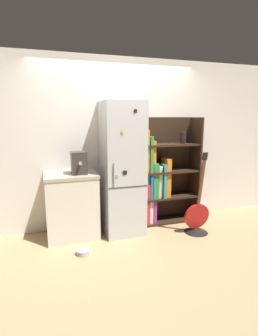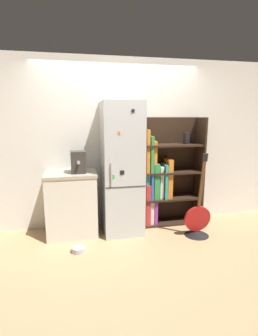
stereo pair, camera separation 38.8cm
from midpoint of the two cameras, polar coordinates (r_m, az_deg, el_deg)
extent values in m
plane|color=tan|center=(4.02, 1.70, -14.18)|extent=(16.00, 16.00, 0.00)
cube|color=white|center=(4.12, 0.26, 5.28)|extent=(8.00, 0.05, 2.60)
cube|color=silver|center=(3.85, 1.30, -0.12)|extent=(0.57, 0.62, 1.94)
cube|color=#333333|center=(3.60, 2.41, -4.19)|extent=(0.56, 0.01, 0.01)
cube|color=#B2B2B7|center=(3.50, -0.69, -1.26)|extent=(0.02, 0.02, 0.30)
cube|color=black|center=(3.54, 1.67, -1.03)|extent=(0.06, 0.01, 0.06)
cube|color=black|center=(3.50, 4.16, 12.30)|extent=(0.04, 0.02, 0.04)
cube|color=orange|center=(3.45, 1.08, 7.68)|extent=(0.03, 0.01, 0.03)
cube|color=green|center=(3.52, -0.42, -1.95)|extent=(0.05, 0.01, 0.05)
cube|color=black|center=(4.09, 5.73, -1.15)|extent=(0.03, 0.36, 1.71)
cube|color=black|center=(4.46, 17.45, -0.57)|extent=(0.03, 0.36, 1.71)
cube|color=black|center=(4.40, 10.99, -0.42)|extent=(0.98, 0.03, 1.71)
cube|color=black|center=(4.50, 11.42, -11.37)|extent=(0.92, 0.33, 0.03)
cube|color=black|center=(4.36, 11.62, -6.36)|extent=(0.92, 0.33, 0.03)
cube|color=black|center=(4.25, 11.85, -0.85)|extent=(0.92, 0.33, 0.03)
cube|color=black|center=(4.19, 12.08, 4.88)|extent=(0.92, 0.33, 0.03)
cube|color=red|center=(4.24, 6.40, -7.70)|extent=(0.07, 0.30, 0.65)
cube|color=silver|center=(4.29, 7.35, -8.70)|extent=(0.06, 0.24, 0.48)
cube|color=purple|center=(4.28, 8.11, -7.11)|extent=(0.05, 0.28, 0.72)
cube|color=teal|center=(4.13, 6.49, -2.77)|extent=(0.07, 0.24, 0.58)
cube|color=#2D59B2|center=(4.15, 7.33, -2.61)|extent=(0.04, 0.30, 0.60)
cube|color=#338C3F|center=(4.18, 8.30, -2.77)|extent=(0.08, 0.28, 0.56)
cube|color=silver|center=(4.22, 9.36, -3.03)|extent=(0.06, 0.24, 0.51)
cube|color=teal|center=(4.23, 10.22, -2.81)|extent=(0.04, 0.29, 0.54)
cube|color=orange|center=(4.25, 11.11, -2.21)|extent=(0.08, 0.26, 0.62)
cube|color=orange|center=(4.05, 6.48, 3.68)|extent=(0.05, 0.29, 0.66)
cube|color=#338C3F|center=(4.07, 7.34, 2.99)|extent=(0.05, 0.30, 0.56)
cube|color=orange|center=(4.10, 8.02, 2.50)|extent=(0.05, 0.27, 0.49)
cylinder|color=black|center=(4.28, 14.98, 6.29)|extent=(0.10, 0.10, 0.18)
cube|color=silver|center=(3.92, -9.57, -7.95)|extent=(0.71, 0.56, 0.90)
cube|color=#B2A893|center=(3.80, -9.80, -1.25)|extent=(0.73, 0.58, 0.04)
cube|color=#38332D|center=(3.72, -8.07, 1.30)|extent=(0.21, 0.22, 0.31)
cylinder|color=#A5A39E|center=(3.58, -7.92, 1.17)|extent=(0.04, 0.06, 0.04)
cone|color=black|center=(4.14, 17.19, -13.47)|extent=(0.36, 0.36, 0.06)
cylinder|color=#B21919|center=(4.06, 17.38, -10.53)|extent=(0.40, 0.10, 0.40)
cube|color=brown|center=(3.83, 18.37, -3.44)|extent=(0.04, 0.11, 0.67)
cube|color=black|center=(3.71, 19.15, 2.16)|extent=(0.07, 0.04, 0.11)
cylinder|color=#B7B7BC|center=(3.56, -7.80, -17.25)|extent=(0.17, 0.17, 0.06)
torus|color=#B7B7BC|center=(3.55, -7.81, -16.87)|extent=(0.17, 0.17, 0.01)
camera|label=1|loc=(0.19, -87.14, 0.56)|focal=28.00mm
camera|label=2|loc=(0.19, 92.86, -0.56)|focal=28.00mm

